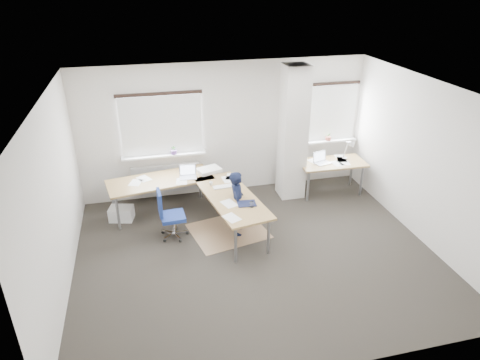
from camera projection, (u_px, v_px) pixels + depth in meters
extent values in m
plane|color=#282420|center=(256.00, 253.00, 7.34)|extent=(6.00, 6.00, 0.00)
cube|color=silver|center=(225.00, 129.00, 8.91)|extent=(6.00, 0.04, 2.80)
cube|color=silver|center=(321.00, 280.00, 4.54)|extent=(6.00, 0.04, 2.80)
cube|color=silver|center=(55.00, 202.00, 6.09)|extent=(0.04, 5.00, 2.80)
cube|color=silver|center=(425.00, 162.00, 7.36)|extent=(0.04, 5.00, 2.80)
cube|color=white|center=(259.00, 92.00, 6.11)|extent=(6.00, 5.00, 0.04)
cube|color=silver|center=(293.00, 133.00, 8.71)|extent=(0.50, 0.50, 2.78)
cube|color=white|center=(161.00, 125.00, 8.52)|extent=(1.60, 0.04, 1.20)
cube|color=white|center=(162.00, 126.00, 8.49)|extent=(1.60, 0.02, 1.20)
cube|color=white|center=(164.00, 155.00, 8.73)|extent=(1.70, 0.20, 0.04)
cube|color=white|center=(329.00, 113.00, 9.28)|extent=(1.20, 0.04, 1.20)
cube|color=white|center=(329.00, 113.00, 9.24)|extent=(1.20, 0.02, 1.20)
cube|color=white|center=(328.00, 141.00, 9.49)|extent=(1.30, 0.20, 0.04)
cube|color=silver|center=(166.00, 178.00, 8.98)|extent=(1.40, 0.10, 0.60)
cylinder|color=#5F397F|center=(174.00, 152.00, 8.73)|extent=(0.12, 0.12, 0.08)
imported|color=#2D6126|center=(174.00, 150.00, 8.71)|extent=(0.09, 0.06, 0.17)
cylinder|color=brown|center=(328.00, 138.00, 9.45)|extent=(0.12, 0.12, 0.08)
imported|color=#2D6126|center=(328.00, 137.00, 9.43)|extent=(0.09, 0.07, 0.17)
cube|color=#8D6C4D|center=(228.00, 231.00, 7.97)|extent=(1.52, 1.37, 0.01)
cube|color=white|center=(121.00, 213.00, 8.29)|extent=(0.50, 0.41, 0.26)
cube|color=olive|center=(160.00, 180.00, 8.29)|extent=(2.11, 1.14, 0.04)
cube|color=olive|center=(231.00, 197.00, 7.66)|extent=(1.14, 2.11, 0.04)
cylinder|color=gray|center=(118.00, 213.00, 7.88)|extent=(0.05, 0.05, 0.69)
cylinder|color=gray|center=(113.00, 199.00, 8.38)|extent=(0.05, 0.05, 0.69)
cylinder|color=gray|center=(200.00, 183.00, 9.02)|extent=(0.05, 0.05, 0.69)
cylinder|color=gray|center=(236.00, 245.00, 6.97)|extent=(0.05, 0.05, 0.69)
cylinder|color=gray|center=(268.00, 236.00, 7.19)|extent=(0.05, 0.05, 0.69)
cylinder|color=gray|center=(228.00, 191.00, 8.67)|extent=(0.05, 0.05, 0.69)
cube|color=#B7B7BC|center=(188.00, 177.00, 8.35)|extent=(0.35, 0.26, 0.01)
cube|color=#B7B7BC|center=(188.00, 170.00, 8.41)|extent=(0.33, 0.08, 0.22)
cube|color=silver|center=(188.00, 170.00, 8.41)|extent=(0.29, 0.06, 0.19)
cube|color=white|center=(225.00, 186.00, 8.00)|extent=(0.45, 0.17, 0.02)
cube|color=#131936|center=(247.00, 204.00, 7.41)|extent=(0.34, 0.27, 0.01)
cube|color=silver|center=(209.00, 170.00, 8.60)|extent=(0.53, 0.44, 0.07)
imported|color=white|center=(211.00, 184.00, 8.05)|extent=(0.08, 0.08, 0.07)
cylinder|color=silver|center=(252.00, 205.00, 7.29)|extent=(0.07, 0.07, 0.10)
cube|color=olive|center=(332.00, 163.00, 9.05)|extent=(1.42, 0.74, 0.04)
cylinder|color=gray|center=(308.00, 186.00, 8.88)|extent=(0.05, 0.05, 0.69)
cylinder|color=gray|center=(361.00, 181.00, 9.11)|extent=(0.05, 0.05, 0.69)
cylinder|color=gray|center=(300.00, 176.00, 9.32)|extent=(0.05, 0.05, 0.69)
cylinder|color=gray|center=(351.00, 171.00, 9.55)|extent=(0.05, 0.05, 0.69)
cube|color=#B7B7BC|center=(323.00, 163.00, 8.98)|extent=(0.38, 0.32, 0.01)
cube|color=#B7B7BC|center=(319.00, 156.00, 9.02)|extent=(0.33, 0.14, 0.22)
cube|color=silver|center=(319.00, 156.00, 9.02)|extent=(0.29, 0.11, 0.19)
cylinder|color=silver|center=(345.00, 158.00, 9.22)|extent=(0.10, 0.10, 0.02)
cylinder|color=silver|center=(346.00, 150.00, 9.14)|extent=(0.02, 0.16, 0.38)
cylinder|color=silver|center=(350.00, 142.00, 8.94)|extent=(0.02, 0.29, 0.13)
cone|color=silver|center=(353.00, 145.00, 8.82)|extent=(0.14, 0.16, 0.17)
cube|color=navy|center=(173.00, 217.00, 7.63)|extent=(0.44, 0.44, 0.07)
cube|color=navy|center=(160.00, 203.00, 7.44)|extent=(0.07, 0.36, 0.45)
cylinder|color=silver|center=(174.00, 225.00, 7.71)|extent=(0.05, 0.05, 0.31)
cylinder|color=black|center=(187.00, 233.00, 7.86)|extent=(0.06, 0.03, 0.05)
cylinder|color=black|center=(176.00, 228.00, 8.01)|extent=(0.04, 0.06, 0.05)
cylinder|color=black|center=(163.00, 232.00, 7.87)|extent=(0.06, 0.05, 0.05)
cylinder|color=black|center=(165.00, 241.00, 7.63)|extent=(0.06, 0.06, 0.05)
cylinder|color=black|center=(180.00, 241.00, 7.62)|extent=(0.04, 0.06, 0.05)
imported|color=black|center=(237.00, 203.00, 7.67)|extent=(0.38, 0.50, 1.23)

